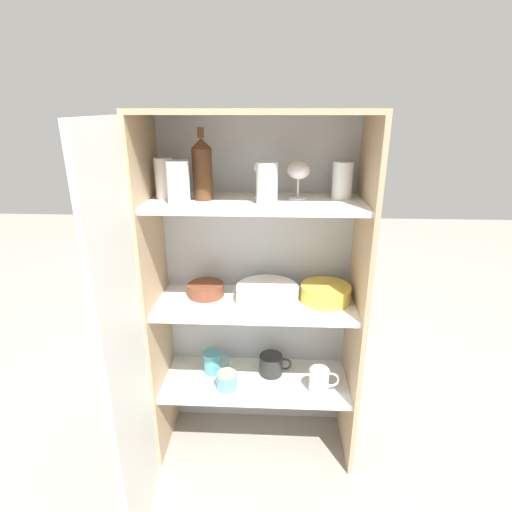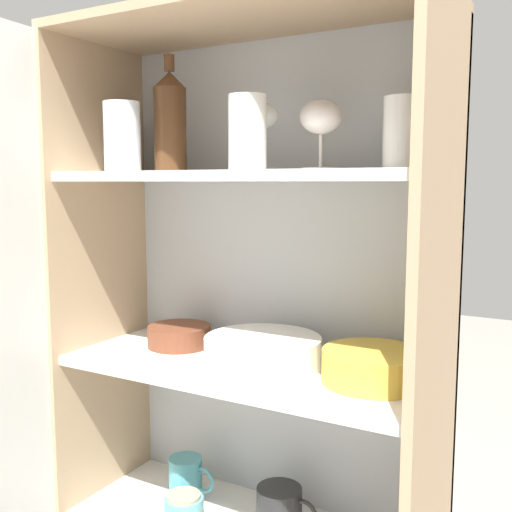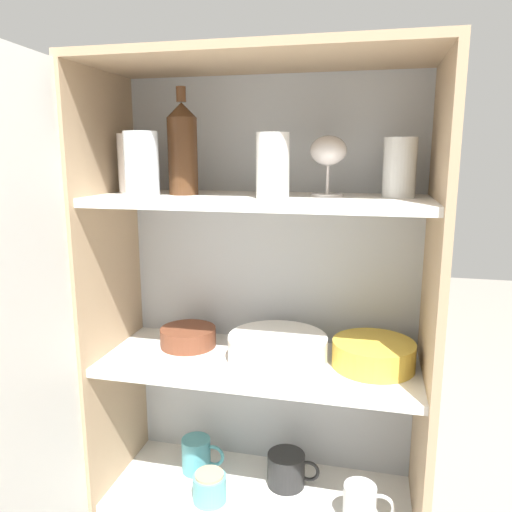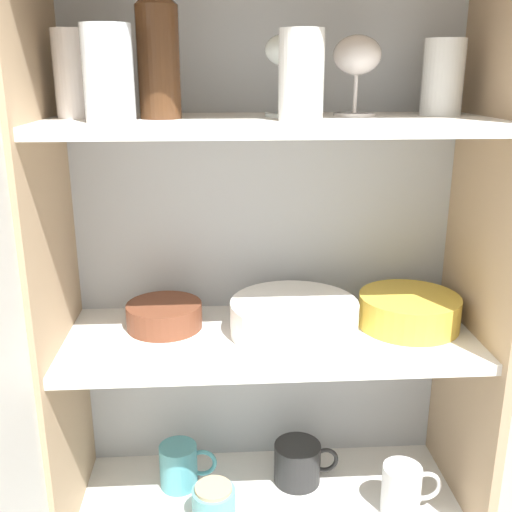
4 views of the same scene
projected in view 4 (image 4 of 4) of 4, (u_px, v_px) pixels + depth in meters
cupboard_back_panel at (264, 303)px, 1.27m from camera, size 0.79×0.02×1.36m
cupboard_side_left at (60, 340)px, 1.10m from camera, size 0.02×0.33×1.36m
cupboard_side_right at (472, 329)px, 1.14m from camera, size 0.02×0.33×1.36m
shelf_board_lower at (269, 499)px, 1.23m from camera, size 0.76×0.30×0.02m
shelf_board_middle at (270, 339)px, 1.12m from camera, size 0.76×0.30×0.02m
shelf_board_upper at (272, 124)px, 1.01m from camera, size 0.76×0.30×0.02m
tumbler_glass_0 at (301, 75)px, 0.93m from camera, size 0.07×0.07×0.14m
tumbler_glass_1 at (74, 74)px, 0.99m from camera, size 0.07×0.07×0.14m
tumbler_glass_2 at (443, 77)px, 1.05m from camera, size 0.07×0.07×0.13m
tumbler_glass_3 at (108, 74)px, 0.90m from camera, size 0.08×0.08×0.14m
wine_glass_0 at (357, 59)px, 1.02m from camera, size 0.08×0.08×0.13m
wine_glass_1 at (284, 57)px, 1.01m from camera, size 0.06×0.06×0.14m
wine_bottle at (158, 51)px, 0.97m from camera, size 0.07×0.07×0.24m
plate_stack_white at (294, 318)px, 1.12m from camera, size 0.24×0.24×0.06m
mixing_bowl_large at (409, 309)px, 1.15m from camera, size 0.19×0.19×0.06m
serving_bowl_small at (164, 314)px, 1.14m from camera, size 0.14×0.14×0.05m
coffee_mug_primary at (180, 466)px, 1.24m from camera, size 0.12×0.08×0.09m
coffee_mug_extra_1 at (298, 463)px, 1.26m from camera, size 0.14×0.10×0.09m
coffee_mug_extra_2 at (403, 489)px, 1.17m from camera, size 0.12×0.08×0.10m
storage_jar at (214, 504)px, 1.15m from camera, size 0.08×0.08×0.07m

